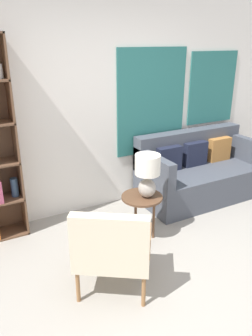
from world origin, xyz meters
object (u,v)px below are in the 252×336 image
Objects in this scene: side_table at (142,202)px; table_lamp at (147,172)px; couch at (198,173)px; armchair at (112,247)px.

side_table is 0.36m from table_lamp.
armchair is at bearing -148.42° from couch.
armchair is 2.28m from couch.
armchair is 0.92m from side_table.
couch is at bearing 31.58° from armchair.
table_lamp is at bearing -42.68° from side_table.
couch is 3.60× the size of table_lamp.
armchair is at bearing -136.72° from side_table.
armchair is 1.63× the size of side_table.
side_table is 1.09× the size of table_lamp.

